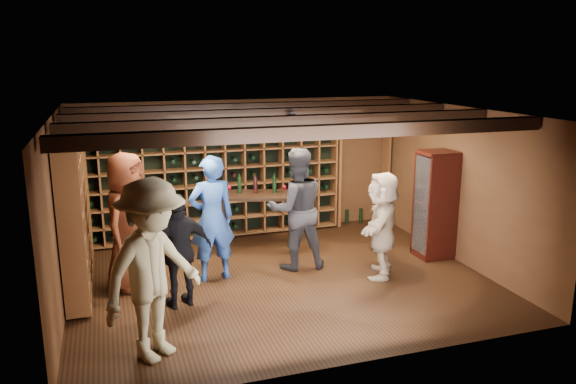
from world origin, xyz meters
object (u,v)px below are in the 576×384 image
object	(u,v)px
guest_woman_black	(180,251)
tasting_table	(258,201)
man_blue_shirt	(212,218)
display_cabinet	(435,207)
guest_red_floral	(128,222)
guest_beige	(382,224)
guest_khaki	(153,271)
man_grey_suit	(296,209)

from	to	relation	value
guest_woman_black	tasting_table	bearing A→B (deg)	-145.50
tasting_table	man_blue_shirt	bearing A→B (deg)	-115.51
display_cabinet	man_blue_shirt	xyz separation A→B (m)	(-3.66, 0.17, 0.08)
guest_red_floral	tasting_table	distance (m)	2.45
man_blue_shirt	guest_red_floral	size ratio (longest dim) A/B	0.95
guest_red_floral	guest_beige	xyz separation A→B (m)	(3.64, -0.67, -0.19)
man_blue_shirt	tasting_table	world-z (taller)	man_blue_shirt
tasting_table	guest_woman_black	bearing A→B (deg)	-112.84
guest_woman_black	guest_khaki	distance (m)	1.34
man_blue_shirt	guest_khaki	size ratio (longest dim) A/B	0.93
display_cabinet	tasting_table	distance (m)	2.94
man_grey_suit	guest_khaki	bearing A→B (deg)	44.67
display_cabinet	man_grey_suit	size ratio (longest dim) A/B	0.92
man_blue_shirt	guest_red_floral	world-z (taller)	guest_red_floral
guest_woman_black	guest_beige	world-z (taller)	guest_beige
man_blue_shirt	tasting_table	bearing A→B (deg)	-138.56
man_blue_shirt	guest_woman_black	size ratio (longest dim) A/B	1.22
man_blue_shirt	guest_woman_black	distance (m)	1.00
display_cabinet	guest_beige	bearing A→B (deg)	-158.36
guest_red_floral	display_cabinet	bearing A→B (deg)	-63.12
man_blue_shirt	guest_woman_black	xyz separation A→B (m)	(-0.58, -0.80, -0.17)
display_cabinet	guest_khaki	world-z (taller)	guest_khaki
guest_red_floral	tasting_table	xyz separation A→B (m)	(2.19, 1.08, -0.13)
man_grey_suit	guest_woman_black	bearing A→B (deg)	27.14
display_cabinet	guest_woman_black	world-z (taller)	display_cabinet
guest_beige	guest_red_floral	bearing A→B (deg)	-68.24
guest_beige	display_cabinet	bearing A→B (deg)	143.88
guest_woman_black	guest_khaki	size ratio (longest dim) A/B	0.76
guest_khaki	tasting_table	world-z (taller)	guest_khaki
guest_woman_black	man_blue_shirt	bearing A→B (deg)	-141.47
guest_woman_black	guest_khaki	bearing A→B (deg)	54.72
display_cabinet	guest_beige	xyz separation A→B (m)	(-1.21, -0.48, -0.05)
tasting_table	man_grey_suit	bearing A→B (deg)	-55.52
display_cabinet	guest_red_floral	size ratio (longest dim) A/B	0.88
guest_khaki	tasting_table	size ratio (longest dim) A/B	1.41
man_blue_shirt	guest_beige	distance (m)	2.54
man_blue_shirt	guest_khaki	xyz separation A→B (m)	(-1.02, -2.04, 0.08)
man_blue_shirt	guest_khaki	world-z (taller)	guest_khaki
man_blue_shirt	guest_beige	bearing A→B (deg)	159.04
guest_red_floral	guest_beige	bearing A→B (deg)	-71.32
man_grey_suit	guest_red_floral	xyz separation A→B (m)	(-2.52, -0.04, 0.04)
display_cabinet	guest_khaki	size ratio (longest dim) A/B	0.86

